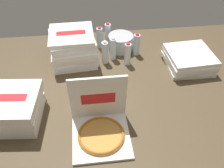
# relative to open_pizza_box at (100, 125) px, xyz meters

# --- Properties ---
(ground_plane) EXTENTS (3.20, 2.40, 0.02)m
(ground_plane) POSITION_rel_open_pizza_box_xyz_m (0.19, 0.27, -0.09)
(ground_plane) COLOR #4C3D28
(open_pizza_box) EXTENTS (0.42, 0.43, 0.44)m
(open_pizza_box) POSITION_rel_open_pizza_box_xyz_m (0.00, 0.00, 0.00)
(open_pizza_box) COLOR white
(open_pizza_box) RESTS_ON ground_plane
(pizza_stack_left_far) EXTENTS (0.48, 0.48, 0.31)m
(pizza_stack_left_far) POSITION_rel_open_pizza_box_xyz_m (-0.18, 0.94, 0.08)
(pizza_stack_left_far) COLOR white
(pizza_stack_left_far) RESTS_ON ground_plane
(pizza_stack_center_near) EXTENTS (0.47, 0.47, 0.24)m
(pizza_stack_center_near) POSITION_rel_open_pizza_box_xyz_m (-0.66, 0.22, 0.04)
(pizza_stack_center_near) COLOR white
(pizza_stack_center_near) RESTS_ON ground_plane
(pizza_stack_left_near) EXTENTS (0.45, 0.45, 0.16)m
(pizza_stack_left_near) POSITION_rel_open_pizza_box_xyz_m (0.92, 0.71, -0.00)
(pizza_stack_left_near) COLOR white
(pizza_stack_left_near) RESTS_ON ground_plane
(ice_bucket) EXTENTS (0.26, 0.26, 0.17)m
(ice_bucket) POSITION_rel_open_pizza_box_xyz_m (0.31, 1.09, 0.00)
(ice_bucket) COLOR #B7BABF
(ice_bucket) RESTS_ON ground_plane
(water_bottle_0) EXTENTS (0.07, 0.07, 0.24)m
(water_bottle_0) POSITION_rel_open_pizza_box_xyz_m (0.19, 1.23, 0.04)
(water_bottle_0) COLOR white
(water_bottle_0) RESTS_ON ground_plane
(water_bottle_1) EXTENTS (0.07, 0.07, 0.24)m
(water_bottle_1) POSITION_rel_open_pizza_box_xyz_m (0.46, 0.98, 0.04)
(water_bottle_1) COLOR silver
(water_bottle_1) RESTS_ON ground_plane
(water_bottle_2) EXTENTS (0.07, 0.07, 0.24)m
(water_bottle_2) POSITION_rel_open_pizza_box_xyz_m (0.34, 0.82, 0.04)
(water_bottle_2) COLOR white
(water_bottle_2) RESTS_ON ground_plane
(water_bottle_3) EXTENTS (0.07, 0.07, 0.24)m
(water_bottle_3) POSITION_rel_open_pizza_box_xyz_m (0.09, 1.15, 0.04)
(water_bottle_3) COLOR silver
(water_bottle_3) RESTS_ON ground_plane
(water_bottle_4) EXTENTS (0.07, 0.07, 0.24)m
(water_bottle_4) POSITION_rel_open_pizza_box_xyz_m (0.21, 0.93, 0.04)
(water_bottle_4) COLOR white
(water_bottle_4) RESTS_ON ground_plane
(water_bottle_5) EXTENTS (0.07, 0.07, 0.24)m
(water_bottle_5) POSITION_rel_open_pizza_box_xyz_m (0.12, 0.87, 0.04)
(water_bottle_5) COLOR white
(water_bottle_5) RESTS_ON ground_plane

